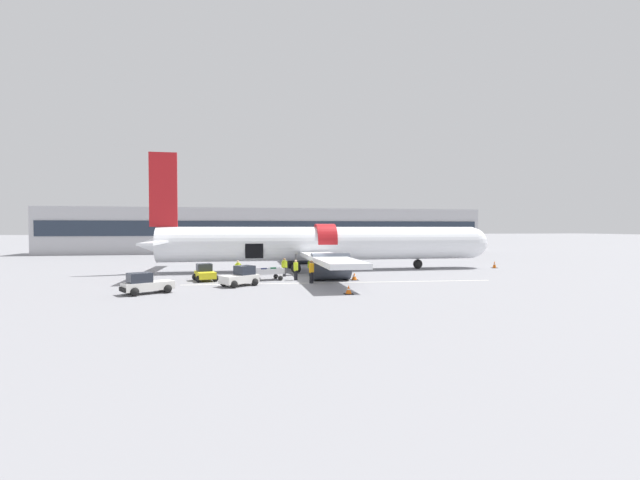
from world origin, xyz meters
TOP-DOWN VIEW (x-y plane):
  - ground_plane at (0.00, 0.00)m, footprint 500.00×500.00m
  - apron_marking_line at (2.27, -1.88)m, footprint 24.70×1.68m
  - terminal_strip at (0.00, 42.39)m, footprint 75.81×8.40m
  - airplane at (2.31, 7.93)m, footprint 36.12×31.70m
  - baggage_tug_lead at (-5.56, -2.39)m, footprint 3.07×2.71m
  - baggage_tug_mid at (-11.70, -5.15)m, footprint 3.40×2.67m
  - baggage_tug_rear at (-8.45, 1.26)m, footprint 2.24×2.75m
  - baggage_cart_loading at (-3.37, 0.81)m, footprint 3.67×2.14m
  - ground_crew_loader_a at (-1.08, 0.27)m, footprint 0.51×0.57m
  - ground_crew_loader_b at (0.63, 3.29)m, footprint 0.54×0.42m
  - ground_crew_driver at (-0.12, -1.88)m, footprint 0.57×0.58m
  - ground_crew_supervisor at (-5.80, 2.21)m, footprint 0.55×0.42m
  - ground_crew_helper at (-1.74, 3.22)m, footprint 0.57×0.48m
  - safety_cone_nose at (21.35, 7.07)m, footprint 0.55×0.55m
  - safety_cone_engine_left at (1.40, -7.70)m, footprint 0.59×0.59m
  - safety_cone_wingtip at (3.71, -0.51)m, footprint 0.64×0.64m

SIDE VIEW (x-z plane):
  - ground_plane at x=0.00m, z-range 0.00..0.00m
  - apron_marking_line at x=2.27m, z-range 0.00..0.01m
  - safety_cone_engine_left at x=1.40m, z-range -0.02..0.57m
  - safety_cone_wingtip at x=3.71m, z-range -0.02..0.60m
  - safety_cone_nose at x=21.35m, z-range -0.02..0.74m
  - baggage_cart_loading at x=-3.37m, z-range 0.01..1.03m
  - baggage_tug_rear at x=-8.45m, z-range -0.10..1.28m
  - baggage_tug_mid at x=-11.70m, z-range -0.09..1.32m
  - baggage_tug_lead at x=-5.56m, z-range -0.11..1.39m
  - ground_crew_loader_b at x=0.63m, z-range 0.04..1.60m
  - ground_crew_supervisor at x=-5.80m, z-range 0.04..1.61m
  - ground_crew_helper at x=-1.74m, z-range 0.04..1.69m
  - ground_crew_loader_a at x=-1.08m, z-range 0.04..1.74m
  - ground_crew_driver at x=-0.12m, z-range 0.05..1.86m
  - airplane at x=2.31m, z-range -3.12..8.38m
  - terminal_strip at x=0.00m, z-range 0.00..7.73m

